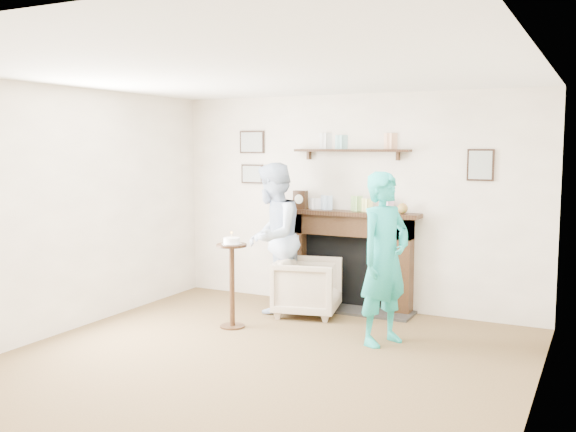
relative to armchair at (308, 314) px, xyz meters
The scene contains 6 objects.
ground 1.92m from the armchair, 81.03° to the right, with size 5.00×5.00×0.00m, color brown.
room_shell 2.05m from the armchair, 76.11° to the right, with size 4.54×5.02×2.52m.
armchair is the anchor object (origin of this frame).
man 0.45m from the armchair, behind, with size 0.83×0.65×1.71m, color silver.
woman 1.27m from the armchair, 29.88° to the right, with size 0.61×0.40×1.66m, color teal.
pedestal_table 1.14m from the armchair, 121.51° to the right, with size 0.32×0.32×1.02m.
Camera 1 is at (2.68, -4.55, 1.90)m, focal length 40.00 mm.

